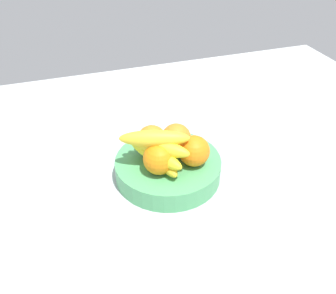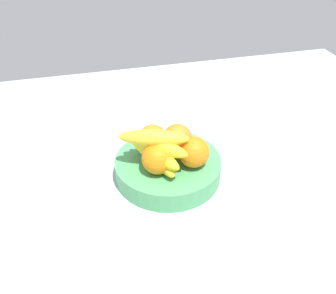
{
  "view_description": "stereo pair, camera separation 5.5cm",
  "coord_description": "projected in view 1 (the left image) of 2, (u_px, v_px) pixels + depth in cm",
  "views": [
    {
      "loc": [
        -27.29,
        -72.6,
        63.94
      ],
      "look_at": [
        -3.29,
        -0.8,
        9.39
      ],
      "focal_mm": 39.71,
      "sensor_mm": 36.0,
      "label": 1
    },
    {
      "loc": [
        -21.98,
        -74.16,
        63.94
      ],
      "look_at": [
        -3.29,
        -0.8,
        9.39
      ],
      "focal_mm": 39.71,
      "sensor_mm": 36.0,
      "label": 2
    }
  ],
  "objects": [
    {
      "name": "fruit_bowl",
      "position": [
        168.0,
        168.0,
        0.97
      ],
      "size": [
        27.51,
        27.51,
        5.39
      ],
      "primitive_type": "cylinder",
      "color": "#4DA264",
      "rests_on": "ground_plane"
    },
    {
      "name": "orange_center",
      "position": [
        159.0,
        159.0,
        0.89
      ],
      "size": [
        7.85,
        7.85,
        7.85
      ],
      "primitive_type": "sphere",
      "color": "orange",
      "rests_on": "fruit_bowl"
    },
    {
      "name": "orange_front_right",
      "position": [
        152.0,
        140.0,
        0.96
      ],
      "size": [
        7.85,
        7.85,
        7.85
      ],
      "primitive_type": "sphere",
      "color": "orange",
      "rests_on": "fruit_bowl"
    },
    {
      "name": "ground_plane",
      "position": [
        179.0,
        176.0,
        1.01
      ],
      "size": [
        180.0,
        140.0,
        3.0
      ],
      "primitive_type": "cube",
      "color": "#B0B7B9"
    },
    {
      "name": "orange_front_left",
      "position": [
        177.0,
        138.0,
        0.97
      ],
      "size": [
        7.85,
        7.85,
        7.85
      ],
      "primitive_type": "sphere",
      "color": "orange",
      "rests_on": "fruit_bowl"
    },
    {
      "name": "banana_bunch",
      "position": [
        157.0,
        149.0,
        0.9
      ],
      "size": [
        17.41,
        18.2,
        10.6
      ],
      "color": "gold",
      "rests_on": "fruit_bowl"
    },
    {
      "name": "orange_back_left",
      "position": [
        194.0,
        151.0,
        0.92
      ],
      "size": [
        7.85,
        7.85,
        7.85
      ],
      "primitive_type": "sphere",
      "color": "orange",
      "rests_on": "fruit_bowl"
    }
  ]
}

